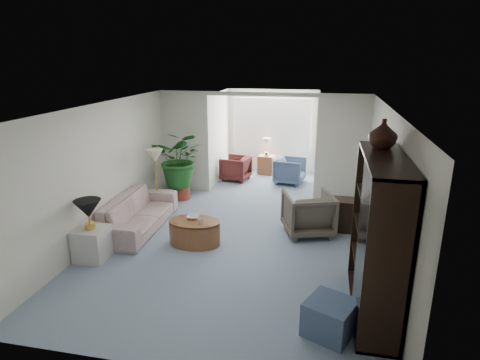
% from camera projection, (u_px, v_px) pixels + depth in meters
% --- Properties ---
extents(floor, '(6.00, 6.00, 0.00)m').
position_uv_depth(floor, '(233.00, 248.00, 7.26)').
color(floor, '#8B9EB8').
rests_on(floor, ground).
extents(sunroom_floor, '(2.60, 2.60, 0.00)m').
position_uv_depth(sunroom_floor, '(266.00, 182.00, 11.09)').
color(sunroom_floor, '#8B9EB8').
rests_on(sunroom_floor, ground).
extents(back_pier_left, '(1.20, 0.12, 2.50)m').
position_uv_depth(back_pier_left, '(185.00, 142.00, 10.07)').
color(back_pier_left, silver).
rests_on(back_pier_left, ground).
extents(back_pier_right, '(1.20, 0.12, 2.50)m').
position_uv_depth(back_pier_right, '(342.00, 149.00, 9.32)').
color(back_pier_right, silver).
rests_on(back_pier_right, ground).
extents(back_header, '(2.60, 0.12, 0.10)m').
position_uv_depth(back_header, '(261.00, 94.00, 9.34)').
color(back_header, silver).
rests_on(back_header, back_pier_left).
extents(window_pane, '(2.20, 0.02, 1.50)m').
position_uv_depth(window_pane, '(272.00, 125.00, 11.69)').
color(window_pane, white).
extents(window_blinds, '(2.20, 0.02, 1.50)m').
position_uv_depth(window_blinds, '(272.00, 125.00, 11.66)').
color(window_blinds, white).
extents(framed_picture, '(0.04, 0.50, 0.40)m').
position_uv_depth(framed_picture, '(388.00, 165.00, 6.18)').
color(framed_picture, beige).
extents(sofa, '(0.94, 2.26, 0.65)m').
position_uv_depth(sofa, '(138.00, 213.00, 8.02)').
color(sofa, beige).
rests_on(sofa, ground).
extents(end_table, '(0.52, 0.52, 0.55)m').
position_uv_depth(end_table, '(92.00, 244.00, 6.81)').
color(end_table, silver).
rests_on(end_table, ground).
extents(table_lamp, '(0.44, 0.44, 0.30)m').
position_uv_depth(table_lamp, '(88.00, 209.00, 6.62)').
color(table_lamp, black).
rests_on(table_lamp, end_table).
extents(floor_lamp, '(0.36, 0.36, 0.28)m').
position_uv_depth(floor_lamp, '(155.00, 156.00, 8.68)').
color(floor_lamp, '#F4ECC2').
rests_on(floor_lamp, ground).
extents(coffee_table, '(1.05, 1.05, 0.45)m').
position_uv_depth(coffee_table, '(195.00, 232.00, 7.37)').
color(coffee_table, brown).
rests_on(coffee_table, ground).
extents(coffee_bowl, '(0.25, 0.25, 0.06)m').
position_uv_depth(coffee_bowl, '(193.00, 217.00, 7.40)').
color(coffee_bowl, silver).
rests_on(coffee_bowl, coffee_table).
extents(coffee_cup, '(0.11, 0.11, 0.09)m').
position_uv_depth(coffee_cup, '(200.00, 221.00, 7.17)').
color(coffee_cup, beige).
rests_on(coffee_cup, coffee_table).
extents(wingback_chair, '(1.12, 1.14, 0.82)m').
position_uv_depth(wingback_chair, '(308.00, 213.00, 7.77)').
color(wingback_chair, '#5D5449').
rests_on(wingback_chair, ground).
extents(side_table_dark, '(0.54, 0.43, 0.63)m').
position_uv_depth(side_table_dark, '(345.00, 215.00, 7.94)').
color(side_table_dark, black).
rests_on(side_table_dark, ground).
extents(entertainment_cabinet, '(0.51, 1.91, 2.13)m').
position_uv_depth(entertainment_cabinet, '(378.00, 237.00, 5.22)').
color(entertainment_cabinet, black).
rests_on(entertainment_cabinet, ground).
extents(cabinet_urn, '(0.37, 0.37, 0.39)m').
position_uv_depth(cabinet_urn, '(383.00, 134.00, 5.32)').
color(cabinet_urn, '#321710').
rests_on(cabinet_urn, entertainment_cabinet).
extents(ottoman, '(0.73, 0.73, 0.44)m').
position_uv_depth(ottoman, '(330.00, 317.00, 4.98)').
color(ottoman, slate).
rests_on(ottoman, ground).
extents(plant_pot, '(0.40, 0.40, 0.32)m').
position_uv_depth(plant_pot, '(182.00, 192.00, 9.74)').
color(plant_pot, brown).
rests_on(plant_pot, ground).
extents(house_plant, '(1.21, 1.05, 1.34)m').
position_uv_depth(house_plant, '(180.00, 159.00, 9.50)').
color(house_plant, '#1E591F').
rests_on(house_plant, plant_pot).
extents(sunroom_chair_blue, '(0.87, 0.85, 0.69)m').
position_uv_depth(sunroom_chair_blue, '(290.00, 171.00, 10.88)').
color(sunroom_chair_blue, slate).
rests_on(sunroom_chair_blue, ground).
extents(sunroom_chair_maroon, '(0.84, 0.82, 0.66)m').
position_uv_depth(sunroom_chair_maroon, '(236.00, 168.00, 11.18)').
color(sunroom_chair_maroon, '#52221C').
rests_on(sunroom_chair_maroon, ground).
extents(sunroom_table, '(0.50, 0.42, 0.54)m').
position_uv_depth(sunroom_table, '(266.00, 165.00, 11.75)').
color(sunroom_table, brown).
rests_on(sunroom_table, ground).
extents(shelf_clutter, '(0.30, 1.28, 1.06)m').
position_uv_depth(shelf_clutter, '(375.00, 238.00, 5.12)').
color(shelf_clutter, '#403E3B').
rests_on(shelf_clutter, entertainment_cabinet).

